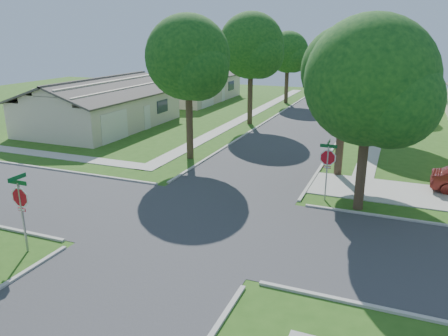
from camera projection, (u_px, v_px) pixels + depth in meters
ground at (196, 222)px, 18.76m from camera, size 100.00×100.00×0.00m
road_ns at (196, 222)px, 18.76m from camera, size 7.00×100.00×0.02m
sidewalk_ne at (380, 122)px, 39.60m from camera, size 1.20×40.00×0.04m
sidewalk_nw at (252, 113)px, 43.96m from camera, size 1.20×40.00×0.04m
driveway at (396, 192)px, 22.22m from camera, size 8.80×3.60×0.05m
stop_sign_sw at (20, 201)px, 15.68m from camera, size 1.05×0.80×2.98m
stop_sign_ne at (328, 160)px, 20.64m from camera, size 1.05×0.80×2.98m
tree_e_near at (346, 75)px, 23.36m from camera, size 4.97×4.80×8.28m
tree_e_mid at (367, 54)px, 33.81m from camera, size 5.59×5.40×9.21m
tree_e_far at (377, 51)px, 45.40m from camera, size 5.17×5.00×8.72m
tree_w_near at (189, 62)px, 26.58m from camera, size 5.38×5.20×8.97m
tree_w_mid at (252, 49)px, 37.10m from camera, size 5.80×5.60×9.56m
tree_w_far at (288, 54)px, 48.90m from camera, size 4.76×4.60×8.04m
tree_ne_corner at (371, 87)px, 18.55m from camera, size 5.80×5.60×8.66m
house_nw_near at (102, 109)px, 37.31m from camera, size 8.42×13.60×4.23m
house_nw_far at (190, 87)px, 52.36m from camera, size 8.42×13.60×4.23m
car_curb_east at (338, 105)px, 44.30m from camera, size 2.08×4.83×1.62m
car_curb_west at (330, 89)px, 57.84m from camera, size 2.38×4.88×1.37m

